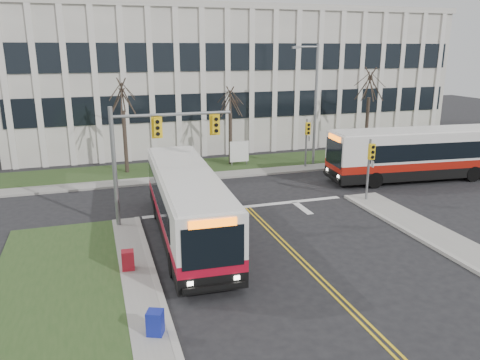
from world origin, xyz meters
name	(u,v)px	position (x,y,z in m)	size (l,w,h in m)	color
ground	(308,268)	(0.00, 0.00, 0.00)	(120.00, 120.00, 0.00)	black
sidewalk_cross	(280,170)	(5.00, 15.20, 0.07)	(44.00, 1.60, 0.14)	#9E9B93
building_lawn	(267,162)	(5.00, 18.00, 0.06)	(44.00, 5.00, 0.12)	#29431C
office_building	(225,78)	(5.00, 30.00, 6.00)	(40.00, 16.00, 12.00)	silver
mast_arm_signal	(147,144)	(-5.62, 7.16, 4.26)	(6.11, 0.38, 6.20)	slate
signal_pole_near	(370,161)	(7.20, 6.90, 2.50)	(0.34, 0.39, 3.80)	slate
signal_pole_far	(307,136)	(7.20, 15.40, 2.50)	(0.34, 0.39, 3.80)	slate
streetlight	(314,99)	(8.03, 16.20, 5.19)	(2.15, 0.25, 9.20)	slate
directory_sign	(239,152)	(2.50, 17.50, 1.17)	(1.50, 0.12, 2.00)	slate
tree_left	(122,98)	(-6.00, 18.00, 5.51)	(1.80, 1.80, 7.70)	#42352B
tree_mid	(230,103)	(2.00, 18.20, 4.88)	(1.80, 1.80, 6.82)	#42352B
tree_right	(370,86)	(14.00, 18.00, 5.91)	(1.80, 1.80, 8.25)	#42352B
bus_main	(187,206)	(-4.17, 4.76, 1.63)	(2.64, 12.20, 3.25)	silver
bus_cross	(421,155)	(13.47, 10.15, 1.74)	(2.83, 13.08, 3.49)	silver
newspaper_box_blue	(155,325)	(-6.80, -3.03, 0.47)	(0.50, 0.45, 0.95)	navy
newspaper_box_red	(128,262)	(-7.24, 1.87, 0.47)	(0.50, 0.45, 0.95)	#A71523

